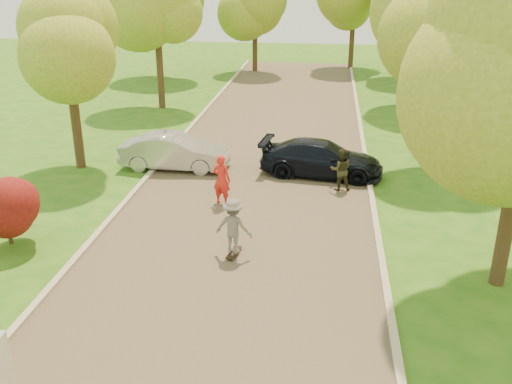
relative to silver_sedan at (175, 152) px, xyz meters
The scene contains 13 objects.
road 5.44m from the silver_sedan, 52.30° to the right, with size 8.00×60.00×0.01m, color #4C4438.
curb_left 4.38m from the silver_sedan, 99.96° to the right, with size 0.18×60.00×0.12m, color #B2AD9E.
curb_right 8.52m from the silver_sedan, 30.15° to the right, with size 0.18×60.00×0.12m, color #B2AD9E.
red_shrub 7.42m from the silver_sedan, 113.90° to the right, with size 1.70×1.70×1.95m.
tree_l_midb 5.26m from the silver_sedan, behind, with size 4.30×4.20×6.62m.
tree_l_far 11.28m from the silver_sedan, 107.60° to the left, with size 4.92×4.80×7.79m.
tree_r_midb 10.89m from the silver_sedan, ahead, with size 4.51×4.40×7.01m.
silver_sedan is the anchor object (origin of this frame).
dark_sedan 5.60m from the silver_sedan, ahead, with size 1.84×4.54×1.32m, color black.
longboard 7.51m from the silver_sedan, 63.09° to the right, with size 0.35×0.82×0.09m.
skateboarder 7.49m from the silver_sedan, 63.09° to the right, with size 1.00×0.58×1.55m, color slate.
person_striped 4.02m from the silver_sedan, 52.87° to the right, with size 0.62×0.41×1.70m, color red.
person_olive 6.46m from the silver_sedan, 13.06° to the right, with size 0.73×0.57×1.51m, color #2B2D1B.
Camera 1 is at (2.42, -7.96, 7.39)m, focal length 40.00 mm.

